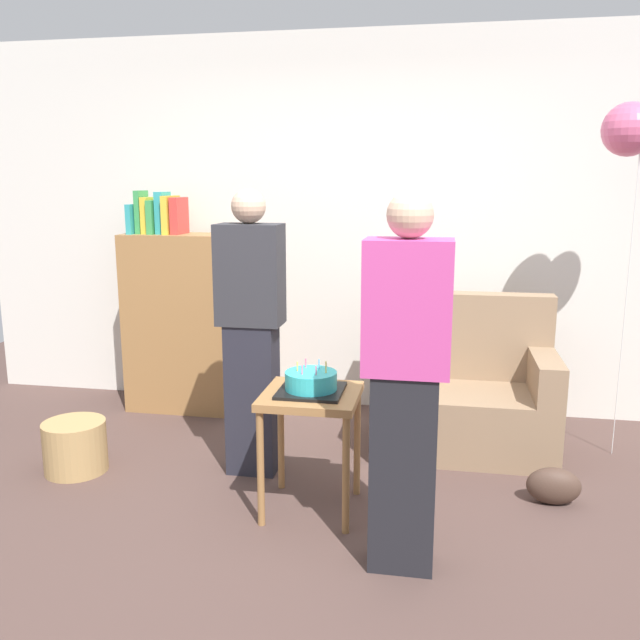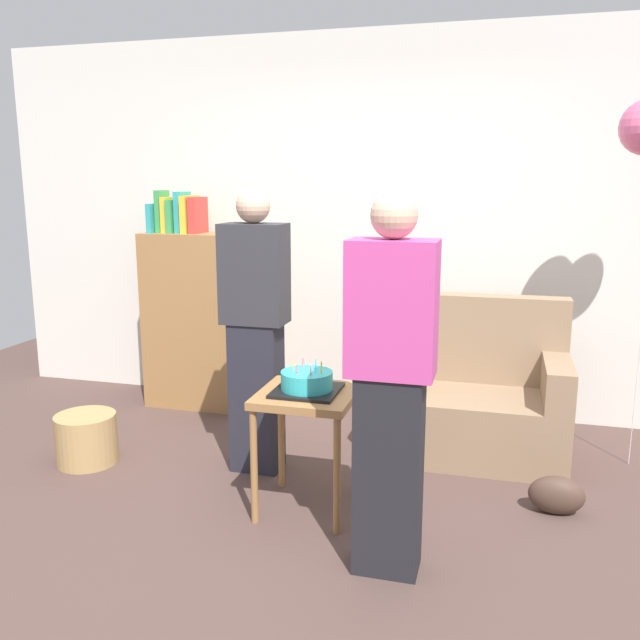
% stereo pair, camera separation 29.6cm
% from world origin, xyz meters
% --- Properties ---
extents(ground_plane, '(8.00, 8.00, 0.00)m').
position_xyz_m(ground_plane, '(0.00, 0.00, 0.00)').
color(ground_plane, '#4C3833').
extents(wall_back, '(6.00, 0.10, 2.70)m').
position_xyz_m(wall_back, '(0.00, 2.05, 1.35)').
color(wall_back, silver).
rests_on(wall_back, ground_plane).
extents(couch, '(1.10, 0.70, 0.96)m').
position_xyz_m(couch, '(0.72, 1.32, 0.34)').
color(couch, '#8C7054').
rests_on(couch, ground_plane).
extents(bookshelf, '(0.80, 0.36, 1.60)m').
position_xyz_m(bookshelf, '(-1.31, 1.70, 0.69)').
color(bookshelf, olive).
rests_on(bookshelf, ground_plane).
extents(side_table, '(0.48, 0.48, 0.63)m').
position_xyz_m(side_table, '(-0.06, 0.31, 0.53)').
color(side_table, olive).
rests_on(side_table, ground_plane).
extents(birthday_cake, '(0.32, 0.32, 0.17)m').
position_xyz_m(birthday_cake, '(-0.06, 0.31, 0.68)').
color(birthday_cake, black).
rests_on(birthday_cake, side_table).
extents(person_blowing_candles, '(0.36, 0.22, 1.63)m').
position_xyz_m(person_blowing_candles, '(-0.49, 0.71, 0.83)').
color(person_blowing_candles, '#23232D').
rests_on(person_blowing_candles, ground_plane).
extents(person_holding_cake, '(0.36, 0.22, 1.63)m').
position_xyz_m(person_holding_cake, '(0.43, -0.12, 0.83)').
color(person_holding_cake, black).
rests_on(person_holding_cake, ground_plane).
extents(wicker_basket, '(0.36, 0.36, 0.30)m').
position_xyz_m(wicker_basket, '(-1.51, 0.52, 0.15)').
color(wicker_basket, '#A88451').
rests_on(wicker_basket, ground_plane).
extents(handbag, '(0.28, 0.14, 0.20)m').
position_xyz_m(handbag, '(1.18, 0.59, 0.10)').
color(handbag, '#473328').
rests_on(handbag, ground_plane).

